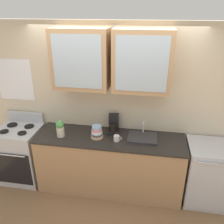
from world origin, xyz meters
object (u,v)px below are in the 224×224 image
sink_faucet (142,137)px  dishwasher (205,173)px  vase (60,128)px  stove_range (22,154)px  bowl_stack (97,132)px  cup_near_sink (117,138)px  coffee_maker (113,125)px

sink_faucet → dishwasher: (0.95, -0.06, -0.49)m
sink_faucet → vase: 1.23m
stove_range → bowl_stack: 1.43m
stove_range → cup_near_sink: bearing=-2.7°
dishwasher → sink_faucet: bearing=176.3°
stove_range → bowl_stack: size_ratio=5.70×
dishwasher → stove_range: bearing=179.9°
dishwasher → bowl_stack: bearing=-179.2°
stove_range → coffee_maker: 1.64m
bowl_stack → vase: 0.55m
coffee_maker → cup_near_sink: bearing=-70.9°
sink_faucet → dishwasher: bearing=-3.7°
vase → cup_near_sink: vase is taller
stove_range → vase: vase is taller
bowl_stack → dishwasher: size_ratio=0.21×
stove_range → dishwasher: (2.95, -0.00, -0.01)m
cup_near_sink → bowl_stack: bearing=170.7°
bowl_stack → vase: size_ratio=0.76×
vase → coffee_maker: coffee_maker is taller
cup_near_sink → dishwasher: 1.42m
cup_near_sink → coffee_maker: size_ratio=0.41×
bowl_stack → cup_near_sink: bearing=-9.3°
sink_faucet → dishwasher: sink_faucet is taller
coffee_maker → bowl_stack: bearing=-134.0°
stove_range → cup_near_sink: stove_range is taller
vase → sink_faucet: bearing=6.5°
bowl_stack → coffee_maker: coffee_maker is taller
stove_range → coffee_maker: (1.53, 0.19, 0.57)m
sink_faucet → bowl_stack: (-0.67, -0.09, 0.07)m
sink_faucet → dishwasher: size_ratio=0.46×
dishwasher → coffee_maker: coffee_maker is taller
stove_range → dishwasher: bearing=-0.1°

